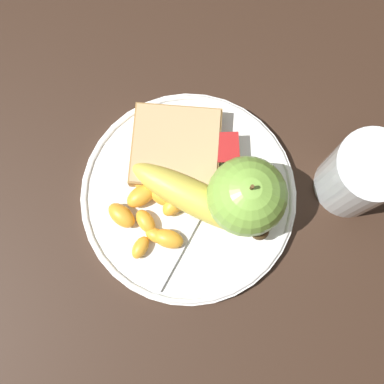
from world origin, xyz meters
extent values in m
plane|color=#332116|center=(0.00, 0.00, 0.00)|extent=(3.00, 3.00, 0.00)
cylinder|color=white|center=(0.00, 0.00, 0.01)|extent=(0.24, 0.24, 0.01)
torus|color=white|center=(0.00, 0.00, 0.01)|extent=(0.24, 0.24, 0.01)
cylinder|color=silver|center=(0.18, 0.01, 0.05)|extent=(0.07, 0.07, 0.10)
cylinder|color=orange|center=(0.18, 0.01, 0.04)|extent=(0.07, 0.07, 0.08)
sphere|color=#84BC47|center=(0.06, -0.01, 0.05)|extent=(0.08, 0.08, 0.08)
cylinder|color=brown|center=(0.06, -0.01, 0.10)|extent=(0.00, 0.00, 0.01)
ellipsoid|color=#E0CC4C|center=(0.01, -0.01, 0.03)|extent=(0.16, 0.11, 0.04)
sphere|color=#473319|center=(0.07, -0.04, 0.03)|extent=(0.02, 0.02, 0.02)
cube|color=olive|center=(-0.01, 0.05, 0.02)|extent=(0.11, 0.10, 0.02)
cube|color=tan|center=(-0.01, 0.05, 0.02)|extent=(0.10, 0.10, 0.02)
cube|color=silver|center=(-0.01, -0.05, 0.01)|extent=(0.07, 0.11, 0.00)
cube|color=silver|center=(0.03, 0.02, 0.01)|extent=(0.05, 0.06, 0.00)
cube|color=silver|center=(0.04, 0.05, 0.02)|extent=(0.04, 0.03, 0.02)
cube|color=#B21E1E|center=(0.04, 0.05, 0.03)|extent=(0.04, 0.03, 0.00)
ellipsoid|color=#F9A32D|center=(-0.05, -0.06, 0.02)|extent=(0.03, 0.03, 0.01)
ellipsoid|color=#F9A32D|center=(-0.05, 0.00, 0.02)|extent=(0.04, 0.04, 0.02)
ellipsoid|color=#F9A32D|center=(-0.05, -0.03, 0.02)|extent=(0.03, 0.03, 0.02)
ellipsoid|color=#F9A32D|center=(-0.04, 0.01, 0.02)|extent=(0.03, 0.03, 0.01)
ellipsoid|color=#F9A32D|center=(-0.04, -0.04, 0.02)|extent=(0.03, 0.03, 0.01)
ellipsoid|color=#F9A32D|center=(-0.02, -0.01, 0.02)|extent=(0.04, 0.04, 0.02)
ellipsoid|color=#F9A32D|center=(-0.03, 0.00, 0.02)|extent=(0.04, 0.04, 0.02)
ellipsoid|color=#F9A32D|center=(-0.07, -0.02, 0.02)|extent=(0.04, 0.04, 0.02)
ellipsoid|color=#F9A32D|center=(-0.05, 0.02, 0.02)|extent=(0.03, 0.03, 0.02)
ellipsoid|color=#F9A32D|center=(-0.02, -0.05, 0.02)|extent=(0.04, 0.03, 0.02)
camera|label=1|loc=(0.00, -0.11, 0.59)|focal=50.00mm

